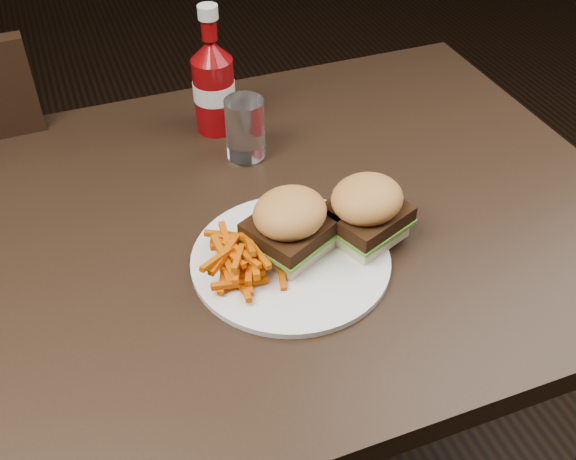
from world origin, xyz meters
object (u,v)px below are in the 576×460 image
object	(u,v)px
dining_table	(228,233)
tumbler	(245,128)
plate	(291,260)
ketchup_bottle	(215,97)

from	to	relation	value
dining_table	tumbler	xyz separation A→B (m)	(0.08, 0.15, 0.08)
tumbler	plate	bearing A→B (deg)	-94.86
dining_table	ketchup_bottle	size ratio (longest dim) A/B	8.71
ketchup_bottle	tumbler	size ratio (longest dim) A/B	1.39
dining_table	ketchup_bottle	xyz separation A→B (m)	(0.06, 0.25, 0.08)
dining_table	plate	size ratio (longest dim) A/B	4.44
ketchup_bottle	plate	bearing A→B (deg)	-90.28
ketchup_bottle	tumbler	xyz separation A→B (m)	(0.02, -0.10, -0.01)
plate	tumbler	xyz separation A→B (m)	(0.02, 0.26, 0.05)
dining_table	plate	xyz separation A→B (m)	(0.06, -0.11, 0.03)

